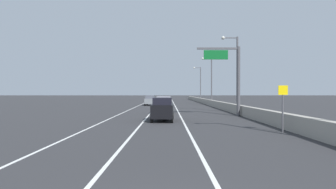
{
  "coord_description": "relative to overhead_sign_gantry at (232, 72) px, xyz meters",
  "views": [
    {
      "loc": [
        0.16,
        -4.43,
        2.56
      ],
      "look_at": [
        0.04,
        38.05,
        2.22
      ],
      "focal_mm": 28.71,
      "sensor_mm": 36.0,
      "label": 1
    }
  ],
  "objects": [
    {
      "name": "car_silver_1",
      "position": [
        -7.38,
        2.51,
        -3.68
      ],
      "size": [
        1.86,
        4.34,
        2.11
      ],
      "color": "#B7B7BC",
      "rests_on": "ground_plane"
    },
    {
      "name": "car_gray_2",
      "position": [
        -10.39,
        23.97,
        -3.76
      ],
      "size": [
        2.05,
        4.69,
        1.93
      ],
      "color": "slate",
      "rests_on": "ground_plane"
    },
    {
      "name": "lane_stripe_center",
      "position": [
        -9.04,
        30.47,
        -4.73
      ],
      "size": [
        0.16,
        130.0,
        0.0
      ],
      "primitive_type": "cube",
      "color": "silver",
      "rests_on": "ground_plane"
    },
    {
      "name": "ground_plane",
      "position": [
        -7.04,
        39.47,
        -4.73
      ],
      "size": [
        320.0,
        320.0,
        0.0
      ],
      "primitive_type": "plane",
      "color": "#2D2D30"
    },
    {
      "name": "lamp_post_right_third",
      "position": [
        1.66,
        25.23,
        0.82
      ],
      "size": [
        2.14,
        0.44,
        9.61
      ],
      "color": "#4C4C51",
      "rests_on": "ground_plane"
    },
    {
      "name": "jersey_barrier_right",
      "position": [
        1.34,
        15.47,
        -4.18
      ],
      "size": [
        0.6,
        120.0,
        1.1
      ],
      "primitive_type": "cube",
      "color": "#9E998E",
      "rests_on": "ground_plane"
    },
    {
      "name": "speed_advisory_sign",
      "position": [
        0.44,
        -11.88,
        -2.96
      ],
      "size": [
        0.6,
        0.11,
        3.0
      ],
      "color": "#4C4C51",
      "rests_on": "ground_plane"
    },
    {
      "name": "lane_stripe_left",
      "position": [
        -12.54,
        30.47,
        -4.73
      ],
      "size": [
        0.16,
        130.0,
        0.0
      ],
      "primitive_type": "cube",
      "color": "silver",
      "rests_on": "ground_plane"
    },
    {
      "name": "lamp_post_right_second",
      "position": [
        1.56,
        4.68,
        0.82
      ],
      "size": [
        2.14,
        0.44,
        9.61
      ],
      "color": "#4C4C51",
      "rests_on": "ground_plane"
    },
    {
      "name": "lane_stripe_right",
      "position": [
        -5.54,
        30.47,
        -4.73
      ],
      "size": [
        0.16,
        130.0,
        0.0
      ],
      "primitive_type": "cube",
      "color": "silver",
      "rests_on": "ground_plane"
    },
    {
      "name": "overhead_sign_gantry",
      "position": [
        0.0,
        0.0,
        0.0
      ],
      "size": [
        4.68,
        0.36,
        7.5
      ],
      "color": "#47474C",
      "rests_on": "ground_plane"
    },
    {
      "name": "lamp_post_right_fourth",
      "position": [
        1.93,
        45.78,
        0.82
      ],
      "size": [
        2.14,
        0.44,
        9.61
      ],
      "color": "#4C4C51",
      "rests_on": "ground_plane"
    },
    {
      "name": "car_black_0",
      "position": [
        -7.35,
        -4.92,
        -3.69
      ],
      "size": [
        2.04,
        4.31,
        2.09
      ],
      "color": "black",
      "rests_on": "ground_plane"
    }
  ]
}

